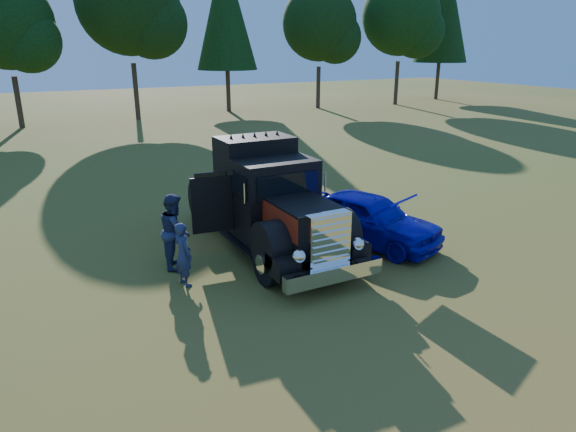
% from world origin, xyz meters
% --- Properties ---
extents(ground, '(120.00, 120.00, 0.00)m').
position_xyz_m(ground, '(0.00, 0.00, 0.00)').
color(ground, '#365117').
rests_on(ground, ground).
extents(diamond_t_truck, '(3.38, 7.16, 3.00)m').
position_xyz_m(diamond_t_truck, '(1.47, 1.76, 1.28)').
color(diamond_t_truck, black).
rests_on(diamond_t_truck, ground).
extents(hotrod_coupe, '(3.17, 4.65, 1.89)m').
position_xyz_m(hotrod_coupe, '(4.14, 0.83, 0.74)').
color(hotrod_coupe, '#0829BA').
rests_on(hotrod_coupe, ground).
extents(spectator_near, '(0.50, 0.64, 1.56)m').
position_xyz_m(spectator_near, '(-1.32, 0.59, 0.78)').
color(spectator_near, '#1E2D47').
rests_on(spectator_near, ground).
extents(spectator_far, '(0.99, 1.12, 1.93)m').
position_xyz_m(spectator_far, '(-1.17, 1.74, 0.97)').
color(spectator_far, '#20214C').
rests_on(spectator_far, ground).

